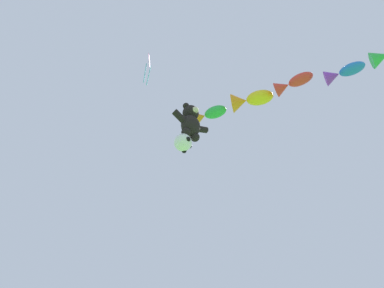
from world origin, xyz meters
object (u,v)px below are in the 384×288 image
object	(u,v)px
fish_kite_cobalt	(342,73)
diamond_kite	(149,64)
fish_kite_goldfin	(249,100)
fish_kite_emerald	(207,115)
fish_kite_crimson	(291,83)
teddy_bear_kite	(191,122)
soccer_ball_kite	(183,143)

from	to	relation	value
fish_kite_cobalt	diamond_kite	size ratio (longest dim) A/B	0.78
fish_kite_goldfin	fish_kite_cobalt	world-z (taller)	fish_kite_goldfin
fish_kite_emerald	fish_kite_crimson	world-z (taller)	fish_kite_emerald
teddy_bear_kite	fish_kite_crimson	bearing A→B (deg)	-45.59
fish_kite_cobalt	teddy_bear_kite	bearing A→B (deg)	128.14
soccer_ball_kite	fish_kite_cobalt	xyz separation A→B (m)	(4.80, -5.77, 3.11)
fish_kite_crimson	soccer_ball_kite	bearing A→B (deg)	136.38
fish_kite_crimson	diamond_kite	xyz separation A→B (m)	(-5.86, 4.22, 0.98)
soccer_ball_kite	teddy_bear_kite	bearing A→B (deg)	-14.53
fish_kite_emerald	teddy_bear_kite	bearing A→B (deg)	-159.20
diamond_kite	fish_kite_goldfin	bearing A→B (deg)	-21.50
teddy_bear_kite	soccer_ball_kite	bearing A→B (deg)	165.47
fish_kite_emerald	fish_kite_goldfin	size ratio (longest dim) A/B	0.89
fish_kite_goldfin	diamond_kite	bearing A→B (deg)	158.50
fish_kite_emerald	diamond_kite	size ratio (longest dim) A/B	0.89
fish_kite_emerald	fish_kite_cobalt	bearing A→B (deg)	-66.56
fish_kite_cobalt	diamond_kite	bearing A→B (deg)	137.18
fish_kite_emerald	diamond_kite	world-z (taller)	diamond_kite
fish_kite_goldfin	fish_kite_cobalt	bearing A→B (deg)	-69.59
teddy_bear_kite	fish_kite_crimson	world-z (taller)	fish_kite_crimson
soccer_ball_kite	diamond_kite	xyz separation A→B (m)	(-1.96, 0.50, 4.60)
teddy_bear_kite	soccer_ball_kite	size ratio (longest dim) A/B	2.43
soccer_ball_kite	fish_kite_goldfin	world-z (taller)	fish_kite_goldfin
soccer_ball_kite	fish_kite_emerald	bearing A→B (deg)	15.23
teddy_bear_kite	fish_kite_goldfin	distance (m)	4.02
teddy_bear_kite	fish_kite_cobalt	bearing A→B (deg)	-51.86
teddy_bear_kite	soccer_ball_kite	world-z (taller)	teddy_bear_kite
soccer_ball_kite	fish_kite_cobalt	size ratio (longest dim) A/B	0.46
soccer_ball_kite	fish_kite_goldfin	bearing A→B (deg)	-25.54
fish_kite_emerald	fish_kite_cobalt	xyz separation A→B (m)	(2.74, -6.33, -0.48)
fish_kite_emerald	diamond_kite	xyz separation A→B (m)	(-4.02, -0.06, 1.01)
fish_kite_goldfin	fish_kite_crimson	bearing A→B (deg)	-72.91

